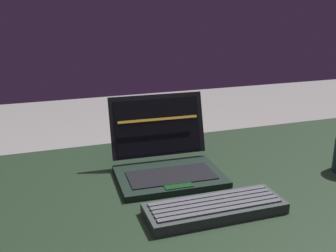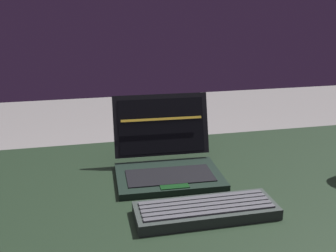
% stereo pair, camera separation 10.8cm
% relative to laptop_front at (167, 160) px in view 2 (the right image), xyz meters
% --- Properties ---
extents(desk, '(1.67, 0.80, 0.70)m').
position_rel_laptop_front_xyz_m(desk, '(0.09, -0.09, -0.13)').
color(desk, black).
rests_on(desk, ground).
extents(laptop_front, '(0.30, 0.27, 0.21)m').
position_rel_laptop_front_xyz_m(laptop_front, '(0.00, 0.00, 0.00)').
color(laptop_front, black).
rests_on(laptop_front, desk).
extents(external_keyboard, '(0.33, 0.12, 0.03)m').
position_rel_laptop_front_xyz_m(external_keyboard, '(0.04, -0.25, -0.03)').
color(external_keyboard, '#262C29').
rests_on(external_keyboard, desk).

